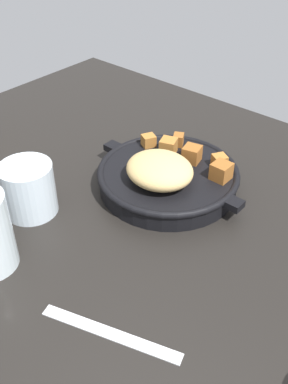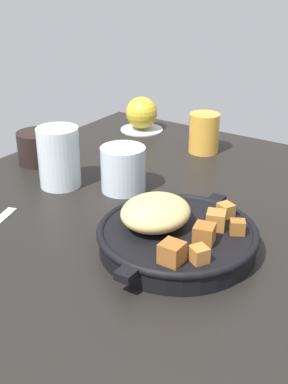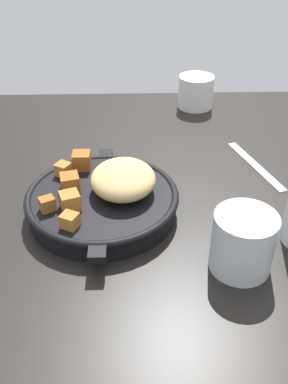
{
  "view_description": "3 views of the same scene",
  "coord_description": "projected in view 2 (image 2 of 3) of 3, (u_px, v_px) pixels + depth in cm",
  "views": [
    {
      "loc": [
        -39.93,
        41.84,
        45.9
      ],
      "look_at": [
        -4.16,
        0.17,
        4.46
      ],
      "focal_mm": 42.0,
      "sensor_mm": 36.0,
      "label": 1
    },
    {
      "loc": [
        -58.14,
        -39.49,
        39.79
      ],
      "look_at": [
        0.1,
        -0.37,
        6.49
      ],
      "focal_mm": 46.5,
      "sensor_mm": 36.0,
      "label": 2
    },
    {
      "loc": [
        51.55,
        -3.17,
        41.58
      ],
      "look_at": [
        -1.2,
        -1.55,
        4.57
      ],
      "focal_mm": 39.71,
      "sensor_mm": 36.0,
      "label": 3
    }
  ],
  "objects": [
    {
      "name": "juice_glass_amber",
      "position": [
        204.0,
        133.0,
        1.1
      ],
      "size": [
        6.69,
        6.69,
        8.79
      ],
      "primitive_type": "cylinder",
      "color": "gold",
      "rests_on": "ground_plane"
    },
    {
      "name": "cast_iron_skillet",
      "position": [
        175.0,
        233.0,
        0.74
      ],
      "size": [
        28.36,
        24.03,
        7.89
      ],
      "color": "black",
      "rests_on": "ground_plane"
    },
    {
      "name": "water_glass_tall",
      "position": [
        59.0,
        157.0,
        0.93
      ],
      "size": [
        7.86,
        7.86,
        11.46
      ],
      "primitive_type": "cylinder",
      "color": "silver",
      "rests_on": "ground_plane"
    },
    {
      "name": "water_glass_short",
      "position": [
        123.0,
        169.0,
        0.92
      ],
      "size": [
        8.36,
        8.36,
        8.45
      ],
      "primitive_type": "cylinder",
      "color": "silver",
      "rests_on": "ground_plane"
    },
    {
      "name": "coffee_mug_dark",
      "position": [
        38.0,
        147.0,
        1.05
      ],
      "size": [
        8.61,
        8.61,
        6.71
      ],
      "primitive_type": "cylinder",
      "color": "black",
      "rests_on": "ground_plane"
    },
    {
      "name": "red_apple",
      "position": [
        142.0,
        113.0,
        1.24
      ],
      "size": [
        7.91,
        7.91,
        7.91
      ],
      "primitive_type": "sphere",
      "color": "gold",
      "rests_on": "saucer_plate"
    },
    {
      "name": "saucer_plate",
      "position": [
        142.0,
        129.0,
        1.26
      ],
      "size": [
        10.73,
        10.73,
        0.6
      ],
      "primitive_type": "cylinder",
      "color": "#B7BABF",
      "rests_on": "ground_plane"
    },
    {
      "name": "ground_plane",
      "position": [
        142.0,
        234.0,
        0.81
      ],
      "size": [
        103.42,
        85.65,
        2.4
      ],
      "primitive_type": "cube",
      "color": "black"
    }
  ]
}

